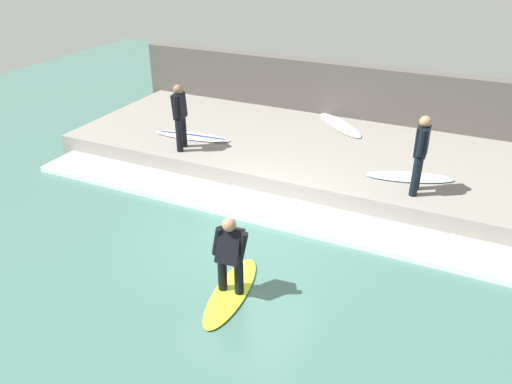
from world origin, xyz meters
TOP-DOWN VIEW (x-y plane):
  - ground_plane at (0.00, 0.00)m, footprint 28.00×28.00m
  - concrete_ledge at (3.61, 0.00)m, footprint 4.40×11.97m
  - back_wall at (6.06, 0.00)m, footprint 0.50×12.57m
  - wave_foam_crest at (0.87, 0.00)m, footprint 1.08×11.37m
  - surfboard_riding at (-1.73, -0.55)m, footprint 1.89×0.71m
  - surfer_riding at (-1.73, -0.55)m, footprint 0.45×0.61m
  - surfer_waiting_near at (2.10, -2.71)m, footprint 0.54×0.24m
  - surfboard_waiting_near at (2.70, -2.52)m, footprint 1.03×1.90m
  - surfer_waiting_far at (2.00, 2.71)m, footprint 0.53×0.32m
  - surfboard_waiting_far at (2.74, 2.89)m, footprint 0.71×2.09m
  - surfboard_spare at (5.10, -0.27)m, footprint 1.77×1.80m

SIDE VIEW (x-z plane):
  - ground_plane at x=0.00m, z-range 0.00..0.00m
  - surfboard_riding at x=-1.73m, z-range 0.00..0.06m
  - wave_foam_crest at x=0.87m, z-range 0.00..0.12m
  - concrete_ledge at x=3.61m, z-range 0.00..0.48m
  - surfboard_waiting_near at x=2.70m, z-range 0.48..0.54m
  - surfboard_spare at x=5.10m, z-range 0.48..0.54m
  - surfboard_waiting_far at x=2.74m, z-range 0.48..0.55m
  - surfer_riding at x=-1.73m, z-range 0.13..1.48m
  - back_wall at x=6.06m, z-range 0.00..1.92m
  - surfer_waiting_far at x=2.00m, z-range 0.58..2.15m
  - surfer_waiting_near at x=2.10m, z-range 0.58..2.20m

